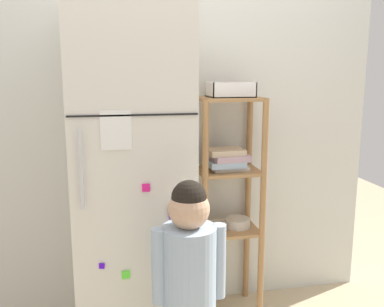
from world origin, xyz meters
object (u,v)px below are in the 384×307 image
(fruit_bin, at_px, (231,91))
(refrigerator, at_px, (132,181))
(pantry_shelf_unit, at_px, (228,187))
(child_standing, at_px, (189,269))

(fruit_bin, bearing_deg, refrigerator, -165.52)
(pantry_shelf_unit, bearing_deg, refrigerator, -165.84)
(pantry_shelf_unit, height_order, fruit_bin, fruit_bin)
(refrigerator, relative_size, pantry_shelf_unit, 1.36)
(refrigerator, height_order, pantry_shelf_unit, refrigerator)
(child_standing, xyz_separation_m, pantry_shelf_unit, (0.36, 0.65, 0.18))
(fruit_bin, bearing_deg, pantry_shelf_unit, -149.37)
(fruit_bin, bearing_deg, child_standing, -119.48)
(child_standing, height_order, pantry_shelf_unit, pantry_shelf_unit)
(refrigerator, distance_m, child_standing, 0.61)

